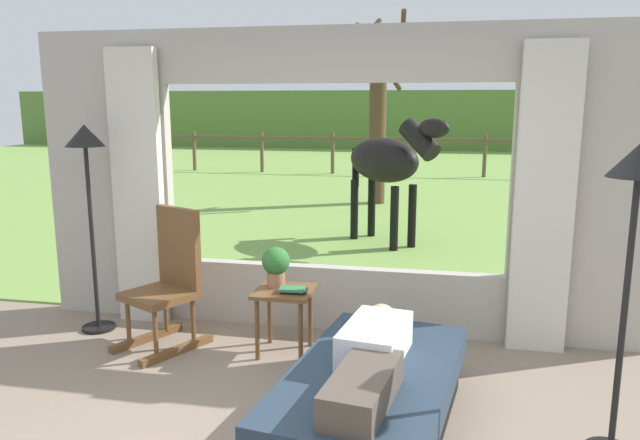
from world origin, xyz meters
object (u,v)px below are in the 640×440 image
rocking_chair (169,280)px  pasture_tree (377,112)px  side_table (284,301)px  reclining_person (371,355)px  potted_plant (276,264)px  book_stack (293,290)px  floor_lamp_left (87,166)px  horse (387,162)px  recliner_sofa (371,400)px  floor_lamp_right (635,208)px

rocking_chair → pasture_tree: pasture_tree is taller
side_table → reclining_person: bearing=-53.8°
potted_plant → book_stack: (0.17, -0.12, -0.16)m
potted_plant → book_stack: potted_plant is taller
potted_plant → floor_lamp_left: size_ratio=0.18×
floor_lamp_left → horse: size_ratio=1.02×
recliner_sofa → floor_lamp_right: 1.80m
side_table → potted_plant: 0.29m
rocking_chair → recliner_sofa: bearing=-2.6°
side_table → book_stack: size_ratio=2.39×
reclining_person → pasture_tree: 8.43m
rocking_chair → side_table: rocking_chair is taller
recliner_sofa → horse: 4.96m
recliner_sofa → pasture_tree: pasture_tree is taller
side_table → floor_lamp_left: (-1.72, 0.17, 1.00)m
recliner_sofa → book_stack: bearing=134.4°
floor_lamp_left → side_table: bearing=-5.6°
rocking_chair → side_table: 0.96m
side_table → floor_lamp_right: 2.57m
book_stack → horse: horse is taller
book_stack → floor_lamp_right: 2.43m
reclining_person → rocking_chair: rocking_chair is taller
side_table → recliner_sofa: bearing=-52.5°
side_table → horse: (0.45, 3.80, 0.73)m
potted_plant → pasture_tree: 7.21m
book_stack → floor_lamp_left: floor_lamp_left is taller
rocking_chair → floor_lamp_right: floor_lamp_right is taller
recliner_sofa → floor_lamp_right: (1.34, 0.05, 1.19)m
floor_lamp_right → floor_lamp_left: bearing=163.2°
reclining_person → book_stack: reclining_person is taller
reclining_person → horse: 4.96m
reclining_person → floor_lamp_right: 1.61m
floor_lamp_right → book_stack: bearing=155.4°
book_stack → pasture_tree: size_ratio=0.06×
rocking_chair → potted_plant: rocking_chair is taller
reclining_person → rocking_chair: 2.07m
rocking_chair → horse: bearing=98.0°
floor_lamp_right → rocking_chair: bearing=162.2°
horse → pasture_tree: 3.48m
side_table → book_stack: bearing=-34.0°
side_table → pasture_tree: (-0.07, 7.19, 1.33)m
reclining_person → recliner_sofa: bearing=98.5°
reclining_person → rocking_chair: (-1.76, 1.09, 0.02)m
potted_plant → floor_lamp_right: (2.23, -1.06, 0.71)m
recliner_sofa → floor_lamp_left: floor_lamp_left is taller
reclining_person → book_stack: bearing=133.1°
floor_lamp_left → floor_lamp_right: 4.05m
floor_lamp_left → book_stack: bearing=-7.1°
potted_plant → pasture_tree: size_ratio=0.09×
book_stack → pasture_tree: 7.36m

